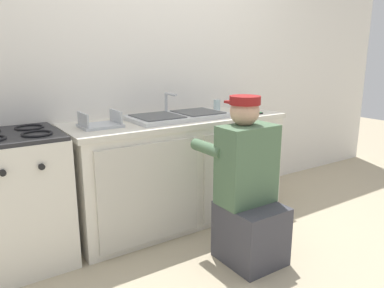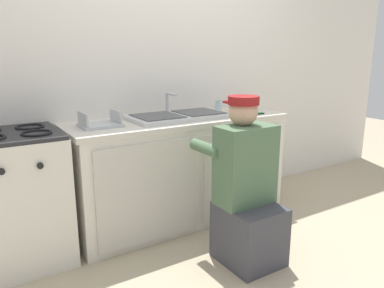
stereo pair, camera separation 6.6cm
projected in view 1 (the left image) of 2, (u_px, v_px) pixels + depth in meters
name	position (u px, v px, depth m)	size (l,w,h in m)	color
ground_plane	(199.00, 231.00, 2.95)	(12.00, 12.00, 0.00)	tan
back_wall	(156.00, 67.00, 3.18)	(6.00, 0.10, 2.50)	silver
counter_cabinet	(179.00, 172.00, 3.09)	(1.76, 0.62, 0.82)	silver
countertop	(178.00, 121.00, 2.99)	(1.80, 0.62, 0.04)	beige
sink_double_basin	(178.00, 116.00, 2.98)	(0.80, 0.44, 0.19)	silver
stove_range	(18.00, 199.00, 2.43)	(0.58, 0.62, 0.89)	silver
plumber_person	(248.00, 194.00, 2.47)	(0.42, 0.61, 1.10)	#3F3F47
spice_bottle_red	(243.00, 103.00, 3.49)	(0.04, 0.04, 0.10)	red
dish_rack_tray	(100.00, 124.00, 2.62)	(0.28, 0.22, 0.11)	#B2B7BC
water_glass	(217.00, 105.00, 3.34)	(0.06, 0.06, 0.10)	#ADC6CC
spice_bottle_pepper	(250.00, 104.00, 3.42)	(0.04, 0.04, 0.10)	#513823
cell_phone	(254.00, 112.00, 3.24)	(0.07, 0.14, 0.01)	black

